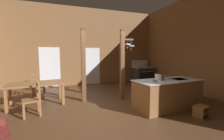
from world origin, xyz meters
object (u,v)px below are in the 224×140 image
at_px(step_stool, 201,110).
at_px(stockpot_on_counter, 160,76).
at_px(mixing_bowl_on_counter, 154,81).
at_px(ladderback_chair_near_window, 33,99).
at_px(ladderback_chair_by_post, 37,86).
at_px(stove_range, 143,75).
at_px(kitchen_island, 167,94).
at_px(dining_table, 36,85).
at_px(bottle_tall_on_counter, 162,77).

relative_size(step_stool, stockpot_on_counter, 1.13).
bearing_deg(mixing_bowl_on_counter, ladderback_chair_near_window, 163.71).
bearing_deg(ladderback_chair_by_post, ladderback_chair_near_window, -86.34).
bearing_deg(stockpot_on_counter, ladderback_chair_by_post, 146.77).
height_order(stove_range, ladderback_chair_by_post, stove_range).
height_order(kitchen_island, ladderback_chair_by_post, ladderback_chair_by_post).
bearing_deg(stove_range, step_stool, -103.51).
xyz_separation_m(kitchen_island, dining_table, (-3.91, 1.72, 0.21)).
bearing_deg(step_stool, bottle_tall_on_counter, 127.50).
relative_size(kitchen_island, stockpot_on_counter, 6.08).
height_order(stockpot_on_counter, mixing_bowl_on_counter, stockpot_on_counter).
xyz_separation_m(step_stool, mixing_bowl_on_counter, (-1.01, 0.70, 0.74)).
bearing_deg(bottle_tall_on_counter, kitchen_island, 10.70).
bearing_deg(bottle_tall_on_counter, mixing_bowl_on_counter, -161.12).
height_order(dining_table, bottle_tall_on_counter, bottle_tall_on_counter).
xyz_separation_m(stove_range, bottle_tall_on_counter, (-1.80, -4.00, 0.51)).
distance_m(step_stool, stockpot_on_counter, 1.43).
relative_size(stockpot_on_counter, mixing_bowl_on_counter, 2.26).
xyz_separation_m(dining_table, ladderback_chair_by_post, (-0.09, 0.93, -0.20)).
height_order(stove_range, mixing_bowl_on_counter, stove_range).
distance_m(step_stool, ladderback_chair_near_window, 4.57).
height_order(step_stool, stockpot_on_counter, stockpot_on_counter).
xyz_separation_m(kitchen_island, stockpot_on_counter, (-0.19, 0.16, 0.54)).
bearing_deg(stove_range, ladderback_chair_by_post, -166.79).
xyz_separation_m(stockpot_on_counter, bottle_tall_on_counter, (-0.06, -0.21, 0.01)).
bearing_deg(mixing_bowl_on_counter, bottle_tall_on_counter, 18.88).
bearing_deg(bottle_tall_on_counter, ladderback_chair_by_post, 144.20).
relative_size(stove_range, bottle_tall_on_counter, 4.81).
height_order(kitchen_island, bottle_tall_on_counter, bottle_tall_on_counter).
xyz_separation_m(stove_range, dining_table, (-5.45, -2.23, 0.17)).
height_order(kitchen_island, mixing_bowl_on_counter, mixing_bowl_on_counter).
distance_m(kitchen_island, stockpot_on_counter, 0.60).
bearing_deg(dining_table, bottle_tall_on_counter, -25.85).
bearing_deg(bottle_tall_on_counter, stockpot_on_counter, 72.66).
bearing_deg(stockpot_on_counter, kitchen_island, -39.99).
xyz_separation_m(ladderback_chair_near_window, ladderback_chair_by_post, (-0.12, 1.87, 0.00)).
bearing_deg(kitchen_island, ladderback_chair_by_post, 146.43).
xyz_separation_m(kitchen_island, ladderback_chair_by_post, (-3.99, 2.65, 0.01)).
xyz_separation_m(dining_table, bottle_tall_on_counter, (3.65, -1.77, 0.35)).
relative_size(dining_table, mixing_bowl_on_counter, 11.06).
relative_size(kitchen_island, step_stool, 5.36).
bearing_deg(bottle_tall_on_counter, dining_table, 154.15).
xyz_separation_m(step_stool, ladderback_chair_by_post, (-4.38, 3.53, 0.27)).
distance_m(stove_range, dining_table, 5.89).
bearing_deg(stockpot_on_counter, stove_range, 65.45).
bearing_deg(stove_range, kitchen_island, -111.34).
xyz_separation_m(kitchen_island, step_stool, (0.38, -0.88, -0.27)).
relative_size(ladderback_chair_near_window, mixing_bowl_on_counter, 5.86).
bearing_deg(stockpot_on_counter, dining_table, 157.18).
xyz_separation_m(stove_range, ladderback_chair_by_post, (-5.53, -1.30, -0.03)).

